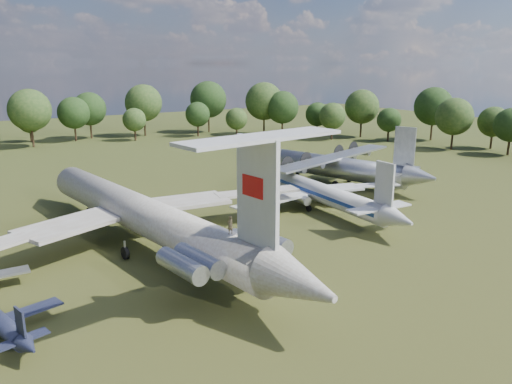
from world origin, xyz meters
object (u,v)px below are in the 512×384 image
an12_transport (338,170)px  small_prop_west (0,326)px  il62_airliner (143,222)px  tu104_jet (318,195)px  person_on_il62 (230,225)px

an12_transport → small_prop_west: size_ratio=2.68×
il62_airliner → small_prop_west: (-15.70, -13.15, -1.92)m
tu104_jet → small_prop_west: tu104_jet is taller
il62_airliner → small_prop_west: 20.57m
an12_transport → person_on_il62: (-36.08, -27.84, 4.25)m
an12_transport → small_prop_west: bearing=-172.7°
small_prop_west → person_on_il62: bearing=-23.7°
small_prop_west → an12_transport: bearing=9.9°
tu104_jet → an12_transport: an12_transport is taller
il62_airliner → person_on_il62: bearing=-90.0°
tu104_jet → an12_transport: size_ratio=1.06×
tu104_jet → an12_transport: bearing=41.9°
small_prop_west → tu104_jet: bearing=4.7°
small_prop_west → person_on_il62: person_on_il62 is taller
tu104_jet → an12_transport: 15.81m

